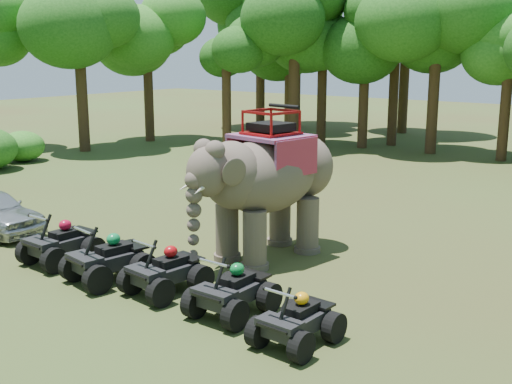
# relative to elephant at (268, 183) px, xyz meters

# --- Properties ---
(ground) EXTENTS (110.00, 110.00, 0.00)m
(ground) POSITION_rel_elephant_xyz_m (0.28, -2.09, -1.95)
(ground) COLOR #47381E
(ground) RESTS_ON ground
(elephant) EXTENTS (2.71, 4.88, 3.89)m
(elephant) POSITION_rel_elephant_xyz_m (0.00, 0.00, 0.00)
(elephant) COLOR brown
(elephant) RESTS_ON ground
(atv_0) EXTENTS (1.36, 1.83, 1.34)m
(atv_0) POSITION_rel_elephant_xyz_m (-3.81, -3.64, -1.28)
(atv_0) COLOR black
(atv_0) RESTS_ON ground
(atv_1) EXTENTS (1.63, 2.05, 1.38)m
(atv_1) POSITION_rel_elephant_xyz_m (-1.83, -3.78, -1.26)
(atv_1) COLOR black
(atv_1) RESTS_ON ground
(atv_2) EXTENTS (1.45, 1.88, 1.30)m
(atv_2) POSITION_rel_elephant_xyz_m (-0.22, -3.51, -1.29)
(atv_2) COLOR black
(atv_2) RESTS_ON ground
(atv_3) EXTENTS (1.29, 1.76, 1.30)m
(atv_3) POSITION_rel_elephant_xyz_m (1.70, -3.53, -1.30)
(atv_3) COLOR black
(atv_3) RESTS_ON ground
(atv_4) EXTENTS (1.23, 1.65, 1.19)m
(atv_4) POSITION_rel_elephant_xyz_m (3.50, -3.87, -1.35)
(atv_4) COLOR black
(atv_4) RESTS_ON ground
(tree_0) EXTENTS (4.63, 4.63, 6.61)m
(tree_0) POSITION_rel_elephant_xyz_m (0.28, 18.78, 1.36)
(tree_0) COLOR #195114
(tree_0) RESTS_ON ground
(tree_27) EXTENTS (6.44, 6.44, 9.20)m
(tree_27) POSITION_rel_elephant_xyz_m (-18.31, 8.41, 2.66)
(tree_27) COLOR #195114
(tree_27) RESTS_ON ground
(tree_28) EXTENTS (5.67, 5.67, 8.10)m
(tree_28) POSITION_rel_elephant_xyz_m (-18.41, 13.22, 2.11)
(tree_28) COLOR #195114
(tree_28) RESTS_ON ground
(tree_29) EXTENTS (4.58, 4.58, 6.54)m
(tree_29) POSITION_rel_elephant_xyz_m (-12.93, 13.77, 1.32)
(tree_29) COLOR #195114
(tree_29) RESTS_ON ground
(tree_30) EXTENTS (6.63, 6.63, 9.47)m
(tree_30) POSITION_rel_elephant_xyz_m (-10.07, 16.02, 2.79)
(tree_30) COLOR #195114
(tree_30) RESTS_ON ground
(tree_31) EXTENTS (5.49, 5.49, 7.84)m
(tree_31) POSITION_rel_elephant_xyz_m (-7.14, 18.45, 1.98)
(tree_31) COLOR #195114
(tree_31) RESTS_ON ground
(tree_32) EXTENTS (6.21, 6.21, 8.87)m
(tree_32) POSITION_rel_elephant_xyz_m (-3.37, 18.87, 2.49)
(tree_32) COLOR #195114
(tree_32) RESTS_ON ground
(tree_34) EXTENTS (5.66, 5.66, 8.08)m
(tree_34) POSITION_rel_elephant_xyz_m (-13.85, 21.03, 2.09)
(tree_34) COLOR #195114
(tree_34) RESTS_ON ground
(tree_35) EXTENTS (7.23, 7.23, 10.32)m
(tree_35) POSITION_rel_elephant_xyz_m (-17.25, 22.53, 3.22)
(tree_35) COLOR #195114
(tree_35) RESTS_ON ground
(tree_36) EXTENTS (7.39, 7.39, 10.55)m
(tree_36) POSITION_rel_elephant_xyz_m (-8.21, 25.86, 3.33)
(tree_36) COLOR #195114
(tree_36) RESTS_ON ground
(tree_37) EXTENTS (7.06, 7.06, 10.08)m
(tree_37) POSITION_rel_elephant_xyz_m (-15.84, 24.85, 3.10)
(tree_37) COLOR #195114
(tree_37) RESTS_ON ground
(tree_40) EXTENTS (5.47, 5.47, 7.81)m
(tree_40) POSITION_rel_elephant_xyz_m (-6.29, 20.35, 1.96)
(tree_40) COLOR #195114
(tree_40) RESTS_ON ground
(tree_42) EXTENTS (5.33, 5.33, 7.62)m
(tree_42) POSITION_rel_elephant_xyz_m (-9.65, 18.22, 1.86)
(tree_42) COLOR #195114
(tree_42) RESTS_ON ground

